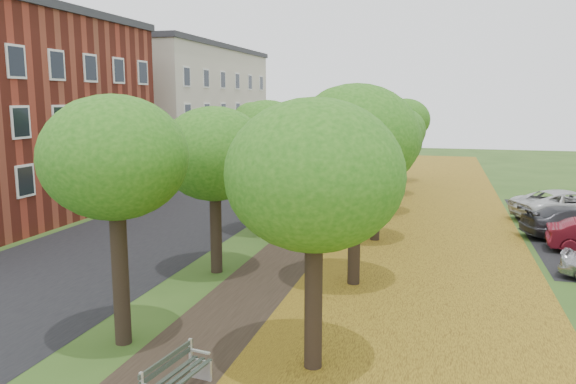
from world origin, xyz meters
The scene contains 9 objects.
ground centered at (0.00, 0.00, 0.00)m, with size 120.00×120.00×0.00m, color #2D4C19.
street_asphalt centered at (-7.50, 15.00, 0.00)m, with size 8.00×70.00×0.01m, color black.
footpath centered at (0.00, 15.00, 0.00)m, with size 3.20×70.00×0.01m, color black.
leaf_verge centered at (5.00, 15.00, 0.01)m, with size 7.50×70.00×0.01m, color #AA861F.
tree_row_west centered at (-2.20, 15.00, 4.31)m, with size 3.71×33.71×5.91m.
tree_row_east centered at (2.60, 15.00, 4.31)m, with size 3.71×33.71×5.91m.
building_cream centered at (-17.00, 33.00, 5.21)m, with size 10.30×20.30×10.40m.
bench centered at (0.22, -1.99, 0.44)m, with size 0.79×1.86×0.85m.
car_white centered at (11.40, 18.39, 0.76)m, with size 2.52×5.48×1.52m, color silver.
Camera 1 is at (5.17, -11.55, 5.95)m, focal length 35.00 mm.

